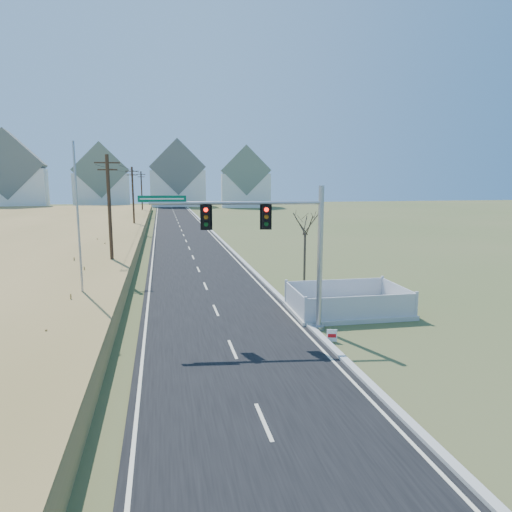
{
  "coord_description": "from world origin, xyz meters",
  "views": [
    {
      "loc": [
        -2.76,
        -20.2,
        7.1
      ],
      "look_at": [
        1.79,
        1.73,
        3.4
      ],
      "focal_mm": 32.0,
      "sensor_mm": 36.0,
      "label": 1
    }
  ],
  "objects": [
    {
      "name": "condo_nnw",
      "position": [
        -18.0,
        108.0,
        6.94
      ],
      "size": [
        14.93,
        11.17,
        17.03
      ],
      "rotation": [
        0.0,
        0.0,
        0.07
      ],
      "color": "white",
      "rests_on": "ground"
    },
    {
      "name": "open_sign",
      "position": [
        4.5,
        -1.86,
        0.3
      ],
      "size": [
        0.45,
        0.17,
        0.56
      ],
      "rotation": [
        0.0,
        0.0,
        -0.27
      ],
      "color": "white",
      "rests_on": "ground"
    },
    {
      "name": "condo_n",
      "position": [
        2.0,
        112.0,
        7.61
      ],
      "size": [
        15.27,
        10.2,
        18.54
      ],
      "color": "white",
      "rests_on": "ground"
    },
    {
      "name": "utility_pole_near",
      "position": [
        -6.5,
        15.0,
        4.68
      ],
      "size": [
        1.8,
        0.26,
        9.0
      ],
      "color": "#422D1E",
      "rests_on": "ground"
    },
    {
      "name": "curb",
      "position": [
        4.15,
        50.0,
        0.09
      ],
      "size": [
        0.3,
        180.0,
        0.18
      ],
      "primitive_type": "cube",
      "color": "#B2AFA8",
      "rests_on": "ground"
    },
    {
      "name": "condo_ne",
      "position": [
        20.0,
        104.0,
        6.84
      ],
      "size": [
        14.12,
        10.51,
        16.52
      ],
      "rotation": [
        0.0,
        0.0,
        -0.1
      ],
      "color": "white",
      "rests_on": "ground"
    },
    {
      "name": "bare_tree",
      "position": [
        7.05,
        10.15,
        4.27
      ],
      "size": [
        2.0,
        2.0,
        5.3
      ],
      "color": "#4C3F33",
      "rests_on": "ground"
    },
    {
      "name": "road",
      "position": [
        0.0,
        50.0,
        0.03
      ],
      "size": [
        8.0,
        180.0,
        0.06
      ],
      "primitive_type": "cube",
      "color": "black",
      "rests_on": "ground"
    },
    {
      "name": "condo_nw",
      "position": [
        -38.0,
        100.0,
        7.7
      ],
      "size": [
        17.69,
        13.38,
        19.05
      ],
      "rotation": [
        0.0,
        0.0,
        0.14
      ],
      "color": "white",
      "rests_on": "ground"
    },
    {
      "name": "utility_pole_far",
      "position": [
        -6.5,
        75.0,
        4.68
      ],
      "size": [
        1.8,
        0.26,
        9.0
      ],
      "color": "#422D1E",
      "rests_on": "ground"
    },
    {
      "name": "fence_enclosure",
      "position": [
        7.0,
        2.35,
        0.28
      ],
      "size": [
        6.29,
        4.38,
        1.41
      ],
      "rotation": [
        0.0,
        0.0,
        -0.03
      ],
      "color": "#B7B5AD",
      "rests_on": "ground"
    },
    {
      "name": "traffic_signal_mast",
      "position": [
        2.67,
        0.19,
        4.26
      ],
      "size": [
        8.58,
        1.47,
        6.89
      ],
      "rotation": [
        0.0,
        0.0,
        -0.14
      ],
      "color": "#9EA0A5",
      "rests_on": "ground"
    },
    {
      "name": "ground",
      "position": [
        0.0,
        0.0,
        0.0
      ],
      "size": [
        260.0,
        260.0,
        0.0
      ],
      "primitive_type": "plane",
      "color": "#4A572A",
      "rests_on": "ground"
    },
    {
      "name": "utility_pole_mid",
      "position": [
        -6.5,
        45.0,
        4.68
      ],
      "size": [
        1.8,
        0.26,
        9.0
      ],
      "color": "#422D1E",
      "rests_on": "ground"
    },
    {
      "name": "flagpole",
      "position": [
        -7.0,
        4.74,
        3.63
      ],
      "size": [
        0.41,
        0.41,
        9.09
      ],
      "color": "#B7B5AD",
      "rests_on": "ground"
    }
  ]
}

